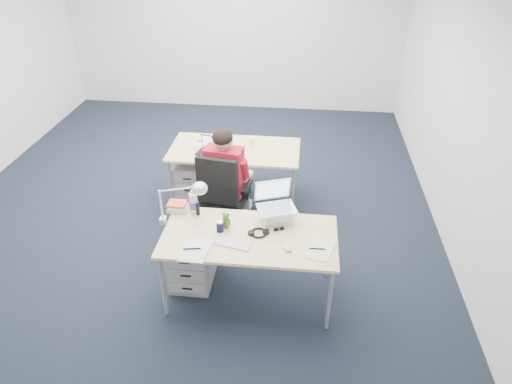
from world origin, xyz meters
TOP-DOWN VIEW (x-y plane):
  - floor at (0.00, 0.00)m, footprint 7.00×7.00m
  - room at (0.00, 0.00)m, footprint 6.02×7.02m
  - desk_near at (0.90, -1.44)m, footprint 1.60×0.80m
  - desk_far at (0.50, 0.27)m, footprint 1.60×0.80m
  - office_chair at (0.50, -0.50)m, footprint 0.79×0.79m
  - seated_person at (0.52, -0.31)m, footprint 0.46×0.76m
  - drawer_pedestal_near at (0.30, -1.30)m, footprint 0.40×0.50m
  - drawer_pedestal_far at (-0.04, 0.21)m, footprint 0.40×0.50m
  - silver_laptop at (1.12, -1.18)m, footprint 0.43×0.38m
  - wireless_keyboard at (0.77, -1.57)m, footprint 0.34×0.20m
  - computer_mouse at (1.26, -1.60)m, footprint 0.10×0.12m
  - headphones at (0.98, -1.40)m, footprint 0.23×0.20m
  - can_koozie at (0.62, -1.40)m, footprint 0.07×0.07m
  - water_bottle at (0.32, -1.15)m, footprint 0.11×0.11m
  - bear_figurine at (0.67, -1.34)m, footprint 0.09×0.08m
  - book_stack at (0.15, -1.11)m, footprint 0.21×0.17m
  - cordless_phone at (0.36, -1.17)m, footprint 0.04×0.03m
  - papers_left at (0.45, -1.70)m, footprint 0.27×0.35m
  - papers_right at (1.53, -1.58)m, footprint 0.28×0.34m
  - sunglasses at (1.16, -1.33)m, footprint 0.12×0.09m
  - desk_lamp at (0.21, -1.33)m, footprint 0.45×0.22m
  - dark_laptop at (0.22, 0.12)m, footprint 0.36×0.35m
  - far_cup at (0.70, 0.40)m, footprint 0.09×0.09m
  - far_papers at (0.10, 0.42)m, footprint 0.28×0.37m

SIDE VIEW (x-z plane):
  - floor at x=0.00m, z-range 0.00..0.00m
  - drawer_pedestal_near at x=0.30m, z-range 0.00..0.55m
  - drawer_pedestal_far at x=-0.04m, z-range 0.00..0.55m
  - office_chair at x=0.50m, z-range -0.24..0.86m
  - seated_person at x=0.52m, z-range 0.00..1.31m
  - desk_near at x=0.90m, z-range 0.32..1.05m
  - desk_far at x=0.50m, z-range 0.32..1.05m
  - far_papers at x=0.10m, z-range 0.73..0.74m
  - papers_right at x=1.53m, z-range 0.73..0.74m
  - papers_left at x=0.45m, z-range 0.73..0.74m
  - wireless_keyboard at x=0.77m, z-range 0.73..0.75m
  - sunglasses at x=1.16m, z-range 0.73..0.75m
  - headphones at x=0.98m, z-range 0.73..0.76m
  - computer_mouse at x=1.26m, z-range 0.73..0.77m
  - book_stack at x=0.15m, z-range 0.73..0.82m
  - far_cup at x=0.70m, z-range 0.73..0.83m
  - can_koozie at x=0.62m, z-range 0.73..0.84m
  - cordless_phone at x=0.36m, z-range 0.73..0.86m
  - bear_figurine at x=0.67m, z-range 0.73..0.89m
  - dark_laptop at x=0.22m, z-range 0.73..0.94m
  - water_bottle at x=0.32m, z-range 0.73..0.99m
  - silver_laptop at x=1.12m, z-range 0.73..1.10m
  - desk_lamp at x=0.21m, z-range 0.73..1.22m
  - room at x=0.00m, z-range 0.31..3.12m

